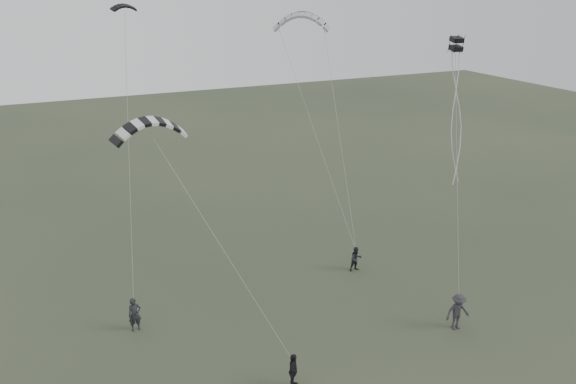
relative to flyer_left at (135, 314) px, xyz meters
name	(u,v)px	position (x,y,z in m)	size (l,w,h in m)	color
ground	(305,355)	(6.96, -5.42, -0.90)	(140.00, 140.00, 0.00)	#2E3A27
flyer_left	(135,314)	(0.00, 0.00, 0.00)	(0.66, 0.43, 1.80)	black
flyer_right	(356,259)	(13.45, 0.84, -0.12)	(0.76, 0.59, 1.56)	black
flyer_center	(293,371)	(5.48, -7.22, -0.06)	(0.98, 0.41, 1.67)	black
flyer_far	(458,312)	(14.94, -6.63, 0.09)	(1.28, 0.73, 1.98)	#2A292E
kite_dark_small	(124,6)	(2.19, 8.08, 14.51)	(1.40, 0.42, 0.48)	black
kite_pale_large	(302,15)	(13.65, 9.24, 13.72)	(3.75, 0.84, 1.56)	#9C9EA0
kite_striped	(149,121)	(1.16, -2.17, 10.31)	(3.17, 0.79, 1.23)	black
kite_box	(456,44)	(17.32, -1.70, 12.72)	(0.56, 0.56, 0.68)	black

